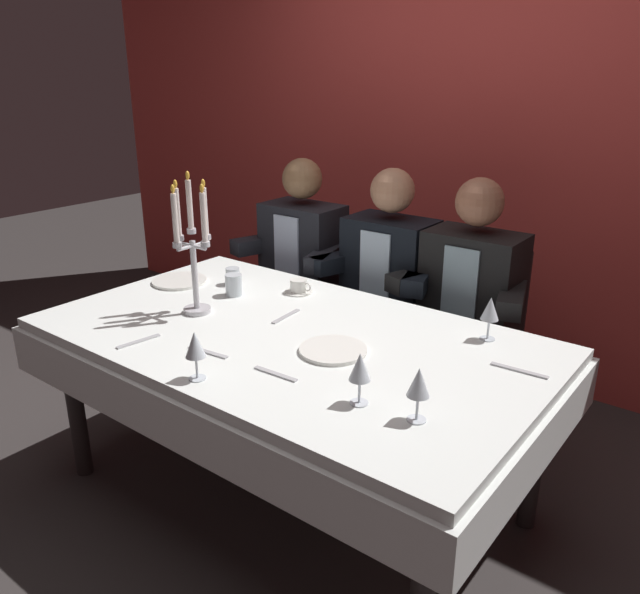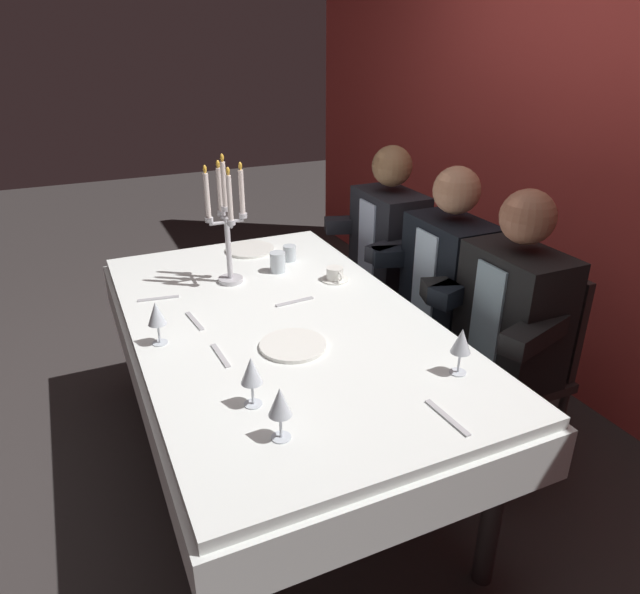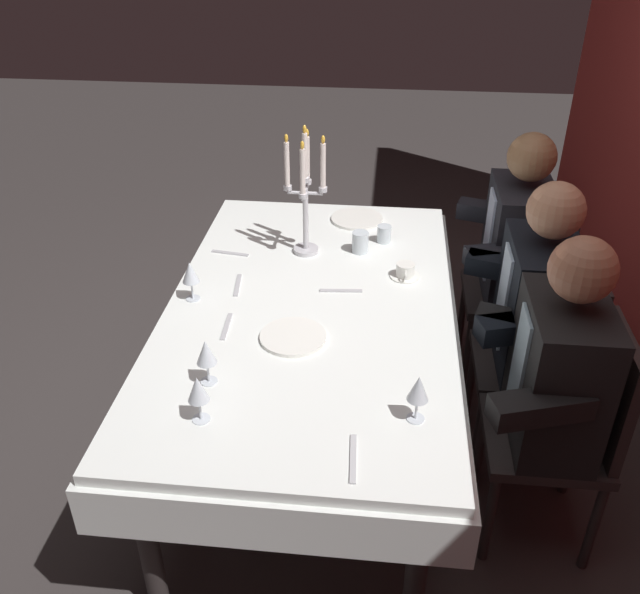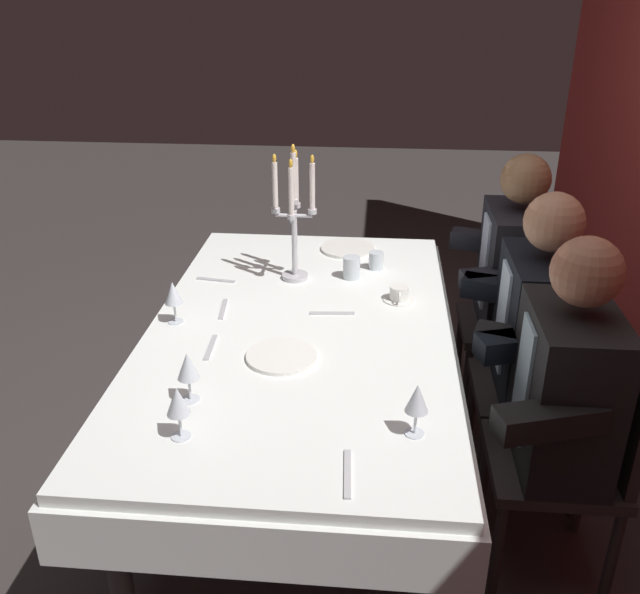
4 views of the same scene
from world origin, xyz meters
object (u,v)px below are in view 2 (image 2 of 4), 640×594
(seated_diner_1, at_px, (449,275))
(seated_diner_0, at_px, (389,239))
(dinner_plate_1, at_px, (293,345))
(candelabra, at_px, (227,224))
(seated_diner_2, at_px, (514,312))
(water_tumbler_0, at_px, (290,253))
(wine_glass_3, at_px, (461,342))
(water_tumbler_1, at_px, (278,262))
(wine_glass_0, at_px, (251,372))
(coffee_cup_0, at_px, (335,275))
(dining_table, at_px, (280,345))
(wine_glass_1, at_px, (280,403))
(wine_glass_2, at_px, (156,315))
(dinner_plate_0, at_px, (250,249))

(seated_diner_1, bearing_deg, seated_diner_0, 180.00)
(seated_diner_0, xyz_separation_m, seated_diner_1, (0.55, 0.00, 0.00))
(dinner_plate_1, bearing_deg, candelabra, -177.00)
(seated_diner_2, bearing_deg, water_tumbler_0, -145.62)
(wine_glass_3, xyz_separation_m, water_tumbler_1, (-1.07, -0.23, -0.07))
(wine_glass_0, distance_m, coffee_cup_0, 1.00)
(dining_table, distance_m, wine_glass_1, 0.77)
(dinner_plate_1, xyz_separation_m, water_tumbler_0, (-0.80, 0.30, 0.03))
(coffee_cup_0, bearing_deg, water_tumbler_0, -162.91)
(wine_glass_2, distance_m, seated_diner_1, 1.36)
(dinner_plate_0, xyz_separation_m, coffee_cup_0, (0.53, 0.23, 0.02))
(wine_glass_3, distance_m, water_tumbler_1, 1.10)
(coffee_cup_0, bearing_deg, wine_glass_2, -72.55)
(wine_glass_2, bearing_deg, water_tumbler_1, 126.40)
(dining_table, height_order, dinner_plate_1, dinner_plate_1)
(dining_table, distance_m, coffee_cup_0, 0.47)
(water_tumbler_0, bearing_deg, wine_glass_1, -22.71)
(candelabra, height_order, wine_glass_2, candelabra)
(dinner_plate_0, bearing_deg, candelabra, -30.40)
(wine_glass_2, xyz_separation_m, seated_diner_1, (-0.11, 1.35, -0.12))
(wine_glass_3, relative_size, seated_diner_2, 0.13)
(candelabra, height_order, wine_glass_1, candelabra)
(dining_table, height_order, seated_diner_0, seated_diner_0)
(seated_diner_0, bearing_deg, dinner_plate_0, -100.09)
(seated_diner_2, bearing_deg, wine_glass_2, -103.61)
(water_tumbler_0, distance_m, seated_diner_2, 1.09)
(wine_glass_0, bearing_deg, wine_glass_2, -159.38)
(water_tumbler_0, bearing_deg, water_tumbler_1, -43.35)
(dinner_plate_0, distance_m, seated_diner_0, 0.76)
(coffee_cup_0, xyz_separation_m, seated_diner_1, (0.15, 0.52, -0.03))
(dinner_plate_0, bearing_deg, wine_glass_3, 10.62)
(seated_diner_2, bearing_deg, dinner_plate_0, -146.08)
(water_tumbler_1, relative_size, seated_diner_0, 0.08)
(wine_glass_2, height_order, water_tumbler_1, wine_glass_2)
(dinner_plate_0, relative_size, seated_diner_0, 0.20)
(dinner_plate_1, distance_m, wine_glass_3, 0.59)
(wine_glass_1, xyz_separation_m, water_tumbler_1, (-1.14, 0.42, -0.07))
(wine_glass_0, xyz_separation_m, water_tumbler_1, (-0.96, 0.44, -0.07))
(candelabra, distance_m, coffee_cup_0, 0.53)
(wine_glass_2, bearing_deg, water_tumbler_0, 128.04)
(seated_diner_1, bearing_deg, water_tumbler_0, -127.01)
(dinner_plate_1, distance_m, wine_glass_1, 0.52)
(wine_glass_0, bearing_deg, seated_diner_2, 98.42)
(dinner_plate_1, relative_size, wine_glass_0, 1.47)
(water_tumbler_0, xyz_separation_m, coffee_cup_0, (0.31, 0.10, -0.01))
(dining_table, distance_m, dinner_plate_1, 0.26)
(wine_glass_1, relative_size, water_tumbler_1, 1.73)
(dinner_plate_0, relative_size, seated_diner_1, 0.20)
(seated_diner_0, relative_size, seated_diner_2, 1.00)
(candelabra, xyz_separation_m, seated_diner_2, (0.76, 0.95, -0.27))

